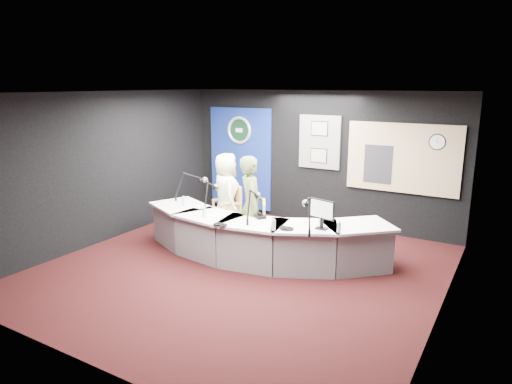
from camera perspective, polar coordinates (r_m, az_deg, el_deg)
The scene contains 33 objects.
ground at distance 7.49m, azimuth -1.82°, elevation -9.63°, with size 6.00×6.00×0.00m, color black.
ceiling at distance 6.90m, azimuth -1.99°, elevation 12.31°, with size 6.00×6.00×0.02m, color silver.
wall_back at distance 9.68m, azimuth 7.68°, elevation 4.19°, with size 6.00×0.02×2.80m, color black.
wall_front at distance 4.90m, azimuth -21.15°, elevation -5.74°, with size 6.00×0.02×2.80m, color black.
wall_left at distance 9.01m, azimuth -18.26°, elevation 2.94°, with size 0.02×6.00×2.80m, color black.
wall_right at distance 6.06m, azimuth 22.85°, elevation -2.31°, with size 0.02×6.00×2.80m, color black.
broadcast_desk at distance 7.82m, azimuth 0.02°, elevation -5.67°, with size 4.50×1.90×0.75m, color silver, non-canonical shape.
backdrop_panel at distance 10.56m, azimuth -1.97°, elevation 4.23°, with size 1.60×0.05×2.30m, color navy.
agency_seal at distance 10.44m, azimuth -2.12°, elevation 7.73°, with size 0.63×0.63×0.07m, color silver.
seal_center at distance 10.44m, azimuth -2.10°, elevation 7.73°, with size 0.48×0.48×0.01m, color black.
pinboard at distance 9.59m, azimuth 7.95°, elevation 6.20°, with size 0.90×0.04×1.10m, color slate.
framed_photo_upper at distance 9.53m, azimuth 7.93°, elevation 7.85°, with size 0.34×0.02×0.27m, color gray.
framed_photo_lower at distance 9.60m, azimuth 7.82°, elevation 4.53°, with size 0.34×0.02×0.27m, color gray.
booth_window_frame at distance 9.11m, azimuth 17.83°, elevation 4.04°, with size 2.12×0.06×1.32m, color tan.
booth_glow at distance 9.10m, azimuth 17.82°, elevation 4.03°, with size 2.00×0.02×1.20m, color #FFD3A1.
equipment_rack at distance 9.21m, azimuth 15.00°, elevation 3.38°, with size 0.55×0.02×0.75m, color black.
wall_clock at distance 8.92m, azimuth 21.72°, elevation 5.82°, with size 0.28×0.28×0.01m, color white.
armchair_left at distance 9.18m, azimuth -3.70°, elevation -2.44°, with size 0.48×0.48×0.86m, color tan, non-canonical shape.
armchair_right at distance 7.96m, azimuth -0.60°, elevation -4.55°, with size 0.54×0.54×0.96m, color tan, non-canonical shape.
draped_jacket at distance 9.39m, azimuth -3.85°, elevation -0.88°, with size 0.50×0.10×0.70m, color slate.
person_man at distance 9.09m, azimuth -3.74°, elevation -0.15°, with size 0.79×0.51×1.61m, color #FEFFCB.
person_woman at distance 7.84m, azimuth -0.60°, elevation -1.79°, with size 0.64×0.42×1.75m, color #576635.
computer_monitor at distance 7.02m, azimuth 8.28°, elevation -2.12°, with size 0.48×0.03×0.32m, color black.
desk_phone at distance 7.59m, azimuth 0.52°, elevation -3.09°, with size 0.19×0.15×0.05m, color black.
headphones_near at distance 7.03m, azimuth 3.84°, elevation -4.54°, with size 0.23×0.23×0.04m, color black.
headphones_far at distance 7.21m, azimuth -4.47°, elevation -4.08°, with size 0.23×0.23×0.04m, color black.
paper_stack at distance 8.36m, azimuth -6.86°, elevation -1.80°, with size 0.20×0.28×0.00m, color white.
notepad at distance 7.82m, azimuth -4.92°, elevation -2.82°, with size 0.22×0.31×0.00m, color white.
boom_mic_a at distance 8.89m, azimuth -8.20°, elevation 1.05°, with size 0.41×0.67×0.60m, color black, non-canonical shape.
boom_mic_b at distance 8.07m, azimuth -5.71°, elevation -0.15°, with size 0.30×0.71×0.60m, color black, non-canonical shape.
boom_mic_c at distance 7.43m, azimuth -0.43°, elevation -1.27°, with size 0.29×0.72×0.60m, color black, non-canonical shape.
boom_mic_d at distance 6.95m, azimuth 6.47°, elevation -2.37°, with size 0.43×0.66×0.60m, color black, non-canonical shape.
water_bottles at distance 7.47m, azimuth -0.83°, elevation -2.84°, with size 3.06×0.62×0.18m, color silver, non-canonical shape.
Camera 1 is at (3.70, -5.82, 2.93)m, focal length 32.00 mm.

